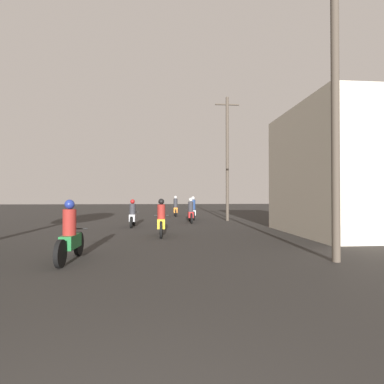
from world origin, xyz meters
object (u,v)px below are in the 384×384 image
motorcycle_green (70,237)px  motorcycle_yellow (161,221)px  motorcycle_white (193,210)px  building_right_near (349,171)px  utility_pole_far (227,156)px  utility_pole_near (335,107)px  motorcycle_orange (175,208)px  motorcycle_red (191,213)px  motorcycle_silver (133,216)px

motorcycle_green → motorcycle_yellow: bearing=61.8°
motorcycle_white → building_right_near: (6.02, -8.37, 2.07)m
motorcycle_green → utility_pole_far: utility_pole_far is taller
motorcycle_white → utility_pole_near: size_ratio=0.28×
utility_pole_near → utility_pole_far: (-0.18, 12.41, 0.42)m
utility_pole_far → motorcycle_white: bearing=153.0°
motorcycle_green → building_right_near: building_right_near is taller
utility_pole_near → building_right_near: bearing=54.6°
motorcycle_orange → utility_pole_far: size_ratio=0.24×
motorcycle_white → motorcycle_yellow: bearing=-95.1°
motorcycle_red → building_right_near: building_right_near is taller
motorcycle_red → utility_pole_far: bearing=34.3°
motorcycle_yellow → utility_pole_near: bearing=-53.9°
motorcycle_yellow → utility_pole_far: utility_pole_far is taller
motorcycle_red → motorcycle_white: bearing=90.8°
motorcycle_green → utility_pole_far: 13.90m
motorcycle_yellow → motorcycle_orange: motorcycle_orange is taller
motorcycle_green → motorcycle_white: motorcycle_white is taller
motorcycle_yellow → motorcycle_white: (2.04, 8.38, 0.02)m
motorcycle_white → utility_pole_near: 14.10m
motorcycle_silver → utility_pole_far: 7.69m
motorcycle_green → building_right_near: bearing=21.6°
motorcycle_yellow → motorcycle_orange: size_ratio=0.97×
motorcycle_yellow → motorcycle_silver: motorcycle_yellow is taller
motorcycle_red → utility_pole_near: bearing=-67.0°
utility_pole_near → motorcycle_orange: bearing=101.4°
motorcycle_orange → utility_pole_far: bearing=-51.5°
motorcycle_yellow → utility_pole_far: 9.17m
building_right_near → utility_pole_far: utility_pole_far is taller
motorcycle_green → motorcycle_yellow: motorcycle_green is taller
motorcycle_silver → utility_pole_far: utility_pole_far is taller
motorcycle_yellow → motorcycle_red: motorcycle_yellow is taller
motorcycle_orange → utility_pole_near: 17.83m
building_right_near → motorcycle_yellow: bearing=-179.9°
motorcycle_yellow → motorcycle_white: bearing=71.8°
motorcycle_orange → building_right_near: 14.14m
motorcycle_silver → building_right_near: bearing=-17.9°
motorcycle_yellow → motorcycle_green: bearing=-120.5°
motorcycle_silver → motorcycle_green: bearing=-90.7°
motorcycle_yellow → motorcycle_white: size_ratio=0.93×
motorcycle_yellow → motorcycle_red: size_ratio=1.01×
building_right_near → motorcycle_silver: bearing=158.5°
motorcycle_silver → motorcycle_white: size_ratio=0.89×
utility_pole_near → motorcycle_silver: bearing=123.7°
motorcycle_green → building_right_near: 11.40m
motorcycle_red → motorcycle_orange: size_ratio=0.96×
motorcycle_silver → motorcycle_white: motorcycle_white is taller
motorcycle_yellow → motorcycle_red: 6.33m
motorcycle_red → motorcycle_yellow: bearing=-96.1°
utility_pole_near → utility_pole_far: bearing=90.8°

